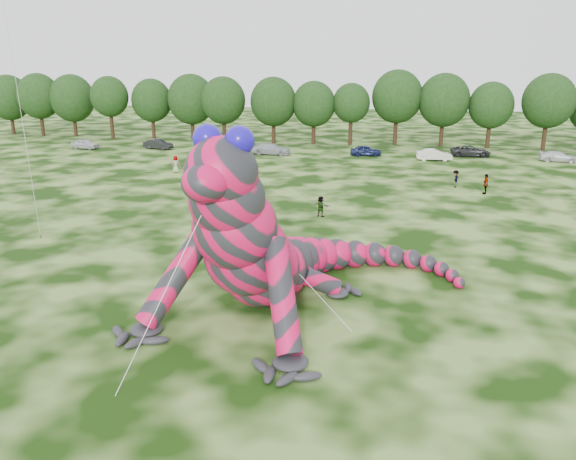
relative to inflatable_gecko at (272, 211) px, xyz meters
The scene contains 30 objects.
ground 5.37m from the inflatable_gecko, 130.42° to the right, with size 240.00×240.00×0.00m, color #16330A.
inflatable_gecko is the anchor object (origin of this frame).
tree_0 80.25m from the inflatable_gecko, 134.56° to the left, with size 6.91×6.22×9.51m, color black, non-canonical shape.
tree_1 75.14m from the inflatable_gecko, 131.82° to the left, with size 6.74×6.07×9.81m, color black, non-canonical shape.
tree_2 72.25m from the inflatable_gecko, 128.29° to the left, with size 7.04×6.34×9.64m, color black, non-canonical shape.
tree_3 66.56m from the inflatable_gecko, 124.25° to the left, with size 5.81×5.23×9.44m, color black, non-canonical shape.
tree_4 64.77m from the inflatable_gecko, 118.99° to the left, with size 6.22×5.60×9.06m, color black, non-canonical shape.
tree_5 61.63m from the inflatable_gecko, 113.80° to the left, with size 7.16×6.44×9.80m, color black, non-canonical shape.
tree_6 57.94m from the inflatable_gecko, 109.46° to the left, with size 6.52×5.86×9.49m, color black, non-canonical shape.
tree_7 56.02m from the inflatable_gecko, 102.19° to the left, with size 6.68×6.01×9.48m, color black, non-canonical shape.
tree_8 55.26m from the inflatable_gecko, 96.20° to the left, with size 6.14×5.53×8.94m, color black, non-canonical shape.
tree_9 55.30m from the inflatable_gecko, 90.71° to the left, with size 5.27×4.74×8.68m, color black, non-canonical shape.
tree_10 56.81m from the inflatable_gecko, 84.29° to the left, with size 7.09×6.38×10.50m, color black, non-canonical shape.
tree_11 57.42m from the inflatable_gecko, 77.90° to the left, with size 7.01×6.31×10.07m, color black, non-canonical shape.
tree_12 58.61m from the inflatable_gecko, 71.84° to the left, with size 5.99×5.39×8.97m, color black, non-canonical shape.
tree_13 60.64m from the inflatable_gecko, 65.26° to the left, with size 6.83×6.15×10.13m, color black, non-canonical shape.
car_0 57.57m from the inflatable_gecko, 129.00° to the left, with size 1.59×3.96×1.35m, color silver.
car_1 53.24m from the inflatable_gecko, 119.54° to the left, with size 1.42×4.08×1.34m, color black.
car_2 48.99m from the inflatable_gecko, 109.76° to the left, with size 2.51×5.45×1.51m, color maroon.
car_3 45.89m from the inflatable_gecko, 102.53° to the left, with size 2.00×4.93×1.43m, color #A2A6AB.
car_4 46.10m from the inflatable_gecko, 87.37° to the left, with size 1.60×3.98×1.36m, color #161F4B.
car_5 45.41m from the inflatable_gecko, 76.62° to the left, with size 1.47×4.22×1.39m, color silver.
car_6 50.42m from the inflatable_gecko, 72.44° to the left, with size 2.26×4.90×1.36m, color #252527.
car_7 52.41m from the inflatable_gecko, 61.39° to the left, with size 1.76×4.32×1.25m, color silver.
spectator_5 16.48m from the inflatable_gecko, 88.85° to the left, with size 1.51×0.48×1.62m, color gray.
spectator_4 35.59m from the inflatable_gecko, 119.57° to the left, with size 0.89×0.58×1.83m, color gray.
spectator_2 31.29m from the inflatable_gecko, 68.10° to the left, with size 1.07×0.62×1.66m, color gray.
spectator_3 30.17m from the inflatable_gecko, 62.10° to the left, with size 1.08×0.45×1.85m, color gray.
spectator_1 24.24m from the inflatable_gecko, 113.64° to the left, with size 0.80×0.62×1.64m, color gray.
spectator_0 21.61m from the inflatable_gecko, 110.46° to the left, with size 0.62×0.41×1.70m, color gray.
Camera 1 is at (7.51, -23.85, 11.69)m, focal length 35.00 mm.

